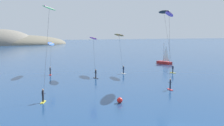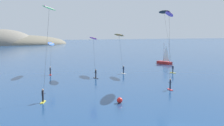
{
  "view_description": "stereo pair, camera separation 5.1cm",
  "coord_description": "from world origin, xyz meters",
  "px_view_note": "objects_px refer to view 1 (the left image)",
  "views": [
    {
      "loc": [
        -14.41,
        -18.99,
        8.68
      ],
      "look_at": [
        4.65,
        27.62,
        3.14
      ],
      "focal_mm": 45.0,
      "sensor_mm": 36.0,
      "label": 1
    },
    {
      "loc": [
        -14.36,
        -19.01,
        8.68
      ],
      "look_at": [
        4.65,
        27.62,
        3.14
      ],
      "focal_mm": 45.0,
      "sensor_mm": 36.0,
      "label": 2
    }
  ],
  "objects_px": {
    "kitesurfer_blue": "(51,46)",
    "kitesurfer_black": "(165,17)",
    "kitesurfer_magenta": "(93,42)",
    "kitesurfer_purple": "(169,19)",
    "kitesurfer_orange": "(119,38)",
    "sailboat_near": "(164,61)",
    "kitesurfer_green": "(49,14)",
    "marker_buoy": "(120,100)"
  },
  "relations": [
    {
      "from": "kitesurfer_magenta",
      "to": "kitesurfer_orange",
      "type": "height_order",
      "value": "kitesurfer_orange"
    },
    {
      "from": "sailboat_near",
      "to": "kitesurfer_blue",
      "type": "xyz_separation_m",
      "value": [
        -31.93,
        -7.02,
        5.2
      ]
    },
    {
      "from": "kitesurfer_green",
      "to": "marker_buoy",
      "type": "distance_m",
      "value": 14.96
    },
    {
      "from": "kitesurfer_magenta",
      "to": "kitesurfer_green",
      "type": "relative_size",
      "value": 0.64
    },
    {
      "from": "kitesurfer_blue",
      "to": "kitesurfer_purple",
      "type": "xyz_separation_m",
      "value": [
        15.78,
        -19.56,
        5.04
      ]
    },
    {
      "from": "sailboat_near",
      "to": "kitesurfer_purple",
      "type": "bearing_deg",
      "value": -121.28
    },
    {
      "from": "kitesurfer_magenta",
      "to": "marker_buoy",
      "type": "relative_size",
      "value": 11.2
    },
    {
      "from": "kitesurfer_blue",
      "to": "kitesurfer_black",
      "type": "bearing_deg",
      "value": -10.09
    },
    {
      "from": "sailboat_near",
      "to": "kitesurfer_magenta",
      "type": "height_order",
      "value": "kitesurfer_magenta"
    },
    {
      "from": "sailboat_near",
      "to": "kitesurfer_purple",
      "type": "relative_size",
      "value": 0.49
    },
    {
      "from": "kitesurfer_blue",
      "to": "kitesurfer_purple",
      "type": "distance_m",
      "value": 25.63
    },
    {
      "from": "kitesurfer_magenta",
      "to": "kitesurfer_orange",
      "type": "xyz_separation_m",
      "value": [
        7.22,
        3.97,
        0.62
      ]
    },
    {
      "from": "kitesurfer_magenta",
      "to": "kitesurfer_purple",
      "type": "height_order",
      "value": "kitesurfer_purple"
    },
    {
      "from": "sailboat_near",
      "to": "marker_buoy",
      "type": "height_order",
      "value": "sailboat_near"
    },
    {
      "from": "kitesurfer_orange",
      "to": "kitesurfer_purple",
      "type": "height_order",
      "value": "kitesurfer_purple"
    },
    {
      "from": "kitesurfer_green",
      "to": "kitesurfer_purple",
      "type": "height_order",
      "value": "kitesurfer_green"
    },
    {
      "from": "kitesurfer_orange",
      "to": "kitesurfer_magenta",
      "type": "bearing_deg",
      "value": -151.19
    },
    {
      "from": "kitesurfer_orange",
      "to": "kitesurfer_green",
      "type": "xyz_separation_m",
      "value": [
        -17.85,
        -17.01,
        3.59
      ]
    },
    {
      "from": "kitesurfer_magenta",
      "to": "kitesurfer_green",
      "type": "bearing_deg",
      "value": -129.19
    },
    {
      "from": "sailboat_near",
      "to": "kitesurfer_green",
      "type": "xyz_separation_m",
      "value": [
        -35.66,
        -27.17,
        10.41
      ]
    },
    {
      "from": "kitesurfer_blue",
      "to": "kitesurfer_green",
      "type": "xyz_separation_m",
      "value": [
        -3.74,
        -20.15,
        5.21
      ]
    },
    {
      "from": "kitesurfer_magenta",
      "to": "kitesurfer_green",
      "type": "height_order",
      "value": "kitesurfer_green"
    },
    {
      "from": "kitesurfer_purple",
      "to": "kitesurfer_blue",
      "type": "bearing_deg",
      "value": 128.89
    },
    {
      "from": "sailboat_near",
      "to": "kitesurfer_orange",
      "type": "height_order",
      "value": "kitesurfer_orange"
    },
    {
      "from": "kitesurfer_blue",
      "to": "marker_buoy",
      "type": "bearing_deg",
      "value": -83.15
    },
    {
      "from": "kitesurfer_green",
      "to": "marker_buoy",
      "type": "bearing_deg",
      "value": -47.36
    },
    {
      "from": "kitesurfer_orange",
      "to": "kitesurfer_green",
      "type": "relative_size",
      "value": 0.69
    },
    {
      "from": "kitesurfer_magenta",
      "to": "kitesurfer_black",
      "type": "distance_m",
      "value": 18.74
    },
    {
      "from": "kitesurfer_orange",
      "to": "kitesurfer_green",
      "type": "distance_m",
      "value": 24.92
    },
    {
      "from": "kitesurfer_green",
      "to": "kitesurfer_black",
      "type": "xyz_separation_m",
      "value": [
        28.43,
        15.76,
        0.97
      ]
    },
    {
      "from": "kitesurfer_blue",
      "to": "marker_buoy",
      "type": "xyz_separation_m",
      "value": [
        3.35,
        -27.85,
        -5.49
      ]
    },
    {
      "from": "kitesurfer_magenta",
      "to": "kitesurfer_purple",
      "type": "relative_size",
      "value": 0.65
    },
    {
      "from": "kitesurfer_purple",
      "to": "kitesurfer_green",
      "type": "bearing_deg",
      "value": -178.27
    },
    {
      "from": "kitesurfer_blue",
      "to": "kitesurfer_green",
      "type": "relative_size",
      "value": 0.55
    },
    {
      "from": "kitesurfer_blue",
      "to": "marker_buoy",
      "type": "height_order",
      "value": "kitesurfer_blue"
    },
    {
      "from": "kitesurfer_black",
      "to": "marker_buoy",
      "type": "distance_m",
      "value": 33.79
    },
    {
      "from": "kitesurfer_orange",
      "to": "kitesurfer_purple",
      "type": "distance_m",
      "value": 16.86
    },
    {
      "from": "kitesurfer_magenta",
      "to": "kitesurfer_green",
      "type": "xyz_separation_m",
      "value": [
        -10.63,
        -13.04,
        4.21
      ]
    },
    {
      "from": "kitesurfer_magenta",
      "to": "kitesurfer_purple",
      "type": "xyz_separation_m",
      "value": [
        8.88,
        -12.45,
        4.05
      ]
    },
    {
      "from": "kitesurfer_magenta",
      "to": "kitesurfer_orange",
      "type": "relative_size",
      "value": 0.93
    },
    {
      "from": "kitesurfer_green",
      "to": "kitesurfer_purple",
      "type": "bearing_deg",
      "value": 1.73
    },
    {
      "from": "marker_buoy",
      "to": "kitesurfer_green",
      "type": "bearing_deg",
      "value": 132.64
    }
  ]
}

